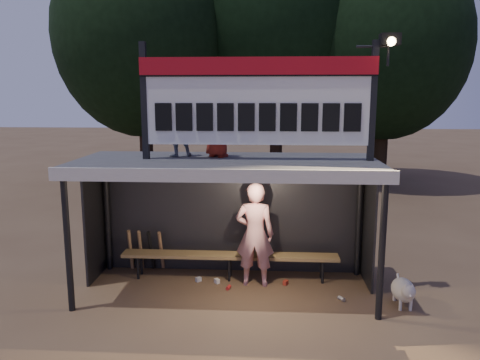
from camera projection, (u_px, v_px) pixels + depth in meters
The scene contains 13 objects.
ground at pixel (227, 291), 8.18m from camera, with size 80.00×80.00×0.00m, color brown.
player at pixel (255, 234), 8.28m from camera, with size 0.69×0.45×1.88m, color white.
child_a at pixel (177, 127), 8.06m from camera, with size 0.50×0.39×1.03m, color gray.
child_b at pixel (217, 126), 7.97m from camera, with size 0.52×0.34×1.06m, color maroon.
dugout_shelter at pixel (228, 185), 8.09m from camera, with size 5.10×2.08×2.32m.
scoreboard_assembly at pixel (261, 98), 7.54m from camera, with size 4.10×0.27×1.99m.
bench at pixel (230, 256), 8.64m from camera, with size 4.00×0.35×0.48m.
tree_left at pixel (142, 36), 17.24m from camera, with size 6.46×6.46×9.27m.
tree_mid at pixel (278, 22), 18.30m from camera, with size 7.22×7.22×10.36m.
tree_right at pixel (386, 45), 17.25m from camera, with size 6.08×6.08×8.72m.
dog at pixel (404, 290), 7.52m from camera, with size 0.36×0.81×0.49m.
bats at pixel (146, 250), 9.01m from camera, with size 0.68×0.35×0.84m.
litter at pixel (252, 285), 8.31m from camera, with size 2.62×0.79×0.08m.
Camera 1 is at (0.70, -7.67, 3.38)m, focal length 35.00 mm.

